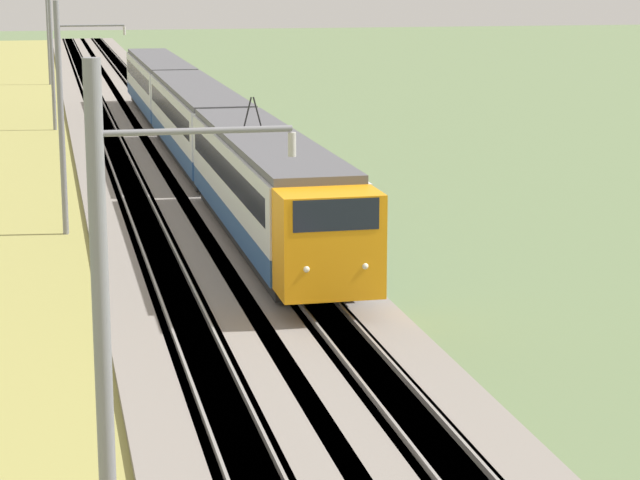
% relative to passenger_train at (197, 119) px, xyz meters
% --- Properties ---
extents(ballast_main, '(240.00, 4.40, 0.30)m').
position_rel_passenger_train_xyz_m(ballast_main, '(-3.83, 3.86, -2.30)').
color(ballast_main, gray).
rests_on(ballast_main, ground).
extents(ballast_adjacent, '(240.00, 4.40, 0.30)m').
position_rel_passenger_train_xyz_m(ballast_adjacent, '(-3.83, 0.00, -2.30)').
color(ballast_adjacent, gray).
rests_on(ballast_adjacent, ground).
extents(track_main, '(240.00, 1.57, 0.45)m').
position_rel_passenger_train_xyz_m(track_main, '(-3.83, 3.86, -2.29)').
color(track_main, '#4C4238').
rests_on(track_main, ground).
extents(track_adjacent, '(240.00, 1.57, 0.45)m').
position_rel_passenger_train_xyz_m(track_adjacent, '(-3.83, -0.00, -2.29)').
color(track_adjacent, '#4C4238').
rests_on(track_adjacent, ground).
extents(grass_verge, '(240.00, 8.45, 0.12)m').
position_rel_passenger_train_xyz_m(grass_verge, '(-3.83, 9.49, -2.39)').
color(grass_verge, '#99934C').
rests_on(grass_verge, ground).
extents(passenger_train, '(60.47, 2.97, 5.21)m').
position_rel_passenger_train_xyz_m(passenger_train, '(0.00, 0.00, 0.00)').
color(passenger_train, orange).
rests_on(passenger_train, ground).
extents(catenary_mast_near, '(0.22, 2.56, 8.77)m').
position_rel_passenger_train_xyz_m(catenary_mast_near, '(-47.04, 6.81, 2.08)').
color(catenary_mast_near, slate).
rests_on(catenary_mast_near, ground).
extents(catenary_mast_mid, '(0.22, 2.56, 8.68)m').
position_rel_passenger_train_xyz_m(catenary_mast_mid, '(-15.63, 6.81, 2.03)').
color(catenary_mast_mid, slate).
rests_on(catenary_mast_mid, ground).
extents(catenary_mast_far, '(0.22, 2.56, 9.29)m').
position_rel_passenger_train_xyz_m(catenary_mast_far, '(15.78, 6.82, 2.34)').
color(catenary_mast_far, slate).
rests_on(catenary_mast_far, ground).
extents(catenary_mast_distant, '(0.22, 2.56, 9.39)m').
position_rel_passenger_train_xyz_m(catenary_mast_distant, '(47.19, 6.82, 2.39)').
color(catenary_mast_distant, slate).
rests_on(catenary_mast_distant, ground).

